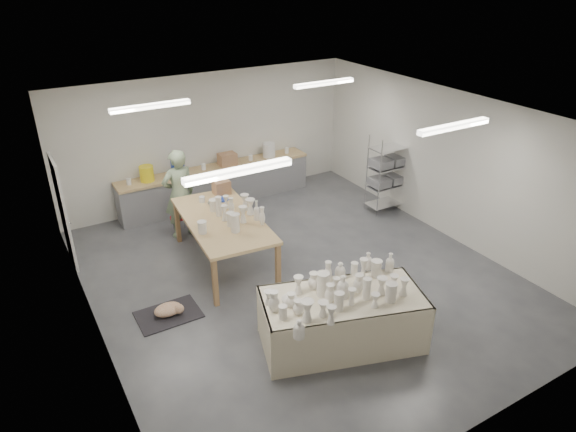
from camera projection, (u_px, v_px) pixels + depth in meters
room at (292, 171)px, 8.50m from camera, size 8.00×8.02×3.00m
back_counter at (217, 184)px, 12.02m from camera, size 4.60×0.60×1.24m
wire_shelf at (388, 172)px, 11.53m from camera, size 0.88×0.48×1.80m
drying_table at (341, 318)px, 7.58m from camera, size 2.59×1.83×1.21m
work_table at (225, 216)px, 9.46m from camera, size 1.50×2.66×1.33m
rug at (169, 315)px, 8.37m from camera, size 1.00×0.70×0.02m
cat at (169, 309)px, 8.32m from camera, size 0.51×0.40×0.19m
potter at (179, 194)px, 10.38m from camera, size 0.72×0.50×1.89m
red_stool at (178, 218)px, 10.89m from camera, size 0.34×0.34×0.31m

